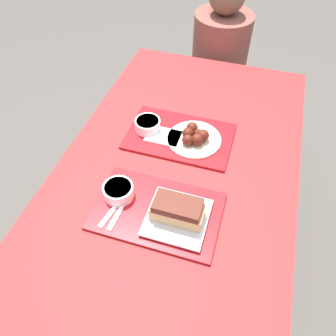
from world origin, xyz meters
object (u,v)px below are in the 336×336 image
Objects in this scene: tray_near at (157,211)px; tray_far at (180,136)px; bowl_coleslaw_far at (148,124)px; person_seated_across at (220,49)px; brisket_sandwich_plate at (177,213)px; wings_plate_far at (194,137)px; bowl_coleslaw_near at (118,191)px.

tray_near is 0.39m from tray_far.
tray_near is 0.42m from bowl_coleslaw_far.
tray_far is 0.87m from person_seated_across.
tray_far is 0.14m from bowl_coleslaw_far.
tray_near is 2.14× the size of brisket_sandwich_plate.
bowl_coleslaw_far is 0.89m from person_seated_across.
wings_plate_far is at bearing -86.39° from person_seated_across.
bowl_coleslaw_near is (-0.12, -0.37, 0.03)m from tray_far.
bowl_coleslaw_near is 1.24m from person_seated_across.
bowl_coleslaw_near is 0.53× the size of brisket_sandwich_plate.
tray_near is 0.16m from bowl_coleslaw_near.
brisket_sandwich_plate reaches higher than tray_far.
tray_near is at bearing -95.65° from wings_plate_far.
bowl_coleslaw_far reaches higher than tray_far.
bowl_coleslaw_far is (-0.17, 0.38, 0.03)m from tray_near.
wings_plate_far reaches higher than tray_near.
bowl_coleslaw_far is at bearing -178.39° from tray_far.
tray_near is 0.38m from wings_plate_far.
brisket_sandwich_plate is 1.89× the size of bowl_coleslaw_far.
bowl_coleslaw_near is at bearing 172.31° from tray_near.
tray_near is 4.04× the size of bowl_coleslaw_far.
tray_far is at bearing 104.65° from brisket_sandwich_plate.
tray_near is 0.64× the size of person_seated_across.
tray_near is 1.00× the size of tray_far.
bowl_coleslaw_far is at bearing 121.74° from brisket_sandwich_plate.
tray_far is at bearing 94.21° from tray_near.
brisket_sandwich_plate is (0.10, -0.40, 0.04)m from tray_far.
person_seated_across is (-0.09, 1.27, -0.10)m from brisket_sandwich_plate.
tray_far is 0.39m from bowl_coleslaw_near.
tray_near is at bearing -66.12° from bowl_coleslaw_far.
brisket_sandwich_plate reaches higher than wings_plate_far.
person_seated_across is at bearing 90.84° from tray_near.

